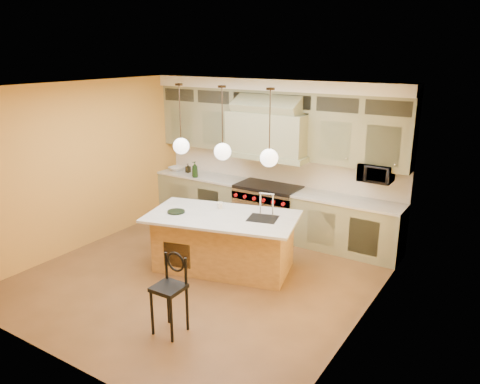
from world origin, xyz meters
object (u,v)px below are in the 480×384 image
Objects in this scene: range at (268,209)px; counter_stool at (170,289)px; kitchen_island at (224,241)px; microwave at (376,173)px.

counter_stool is at bearing -80.54° from range.
kitchen_island is (0.14, -1.69, -0.01)m from range.
microwave reaches higher than counter_stool.
kitchen_island is 1.88m from counter_stool.
microwave is (1.81, 1.80, 0.98)m from kitchen_island.
range is 1.17× the size of counter_stool.
kitchen_island is 4.73× the size of microwave.
microwave reaches higher than range.
counter_stool is at bearing -90.94° from kitchen_island.
counter_stool is (0.45, -1.82, 0.11)m from kitchen_island.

